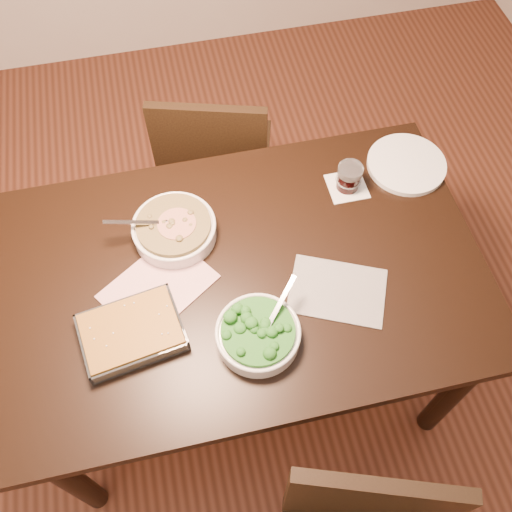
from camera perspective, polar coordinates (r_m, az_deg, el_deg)
ground at (r=2.33m, az=-0.94°, el=-10.84°), size 4.00×4.00×0.00m
table at (r=1.73m, az=-1.25°, el=-3.17°), size 1.40×0.90×0.75m
magazine_a at (r=1.64m, az=-9.75°, el=-3.03°), size 0.36×0.34×0.01m
magazine_b at (r=1.63m, az=8.15°, el=-3.46°), size 0.32×0.28×0.00m
coaster at (r=1.84m, az=9.08°, el=6.88°), size 0.12×0.12×0.00m
stew_bowl at (r=1.70m, az=-8.17°, el=2.71°), size 0.28×0.25×0.09m
broccoli_bowl at (r=1.52m, az=0.20°, el=-7.80°), size 0.23×0.23×0.09m
baking_dish at (r=1.57m, az=-12.34°, el=-7.45°), size 0.29×0.24×0.05m
wine_tumbler at (r=1.81m, az=9.29°, el=7.82°), size 0.08×0.08×0.09m
dinner_plate at (r=1.93m, az=14.81°, el=8.86°), size 0.25×0.25×0.02m
chair_far at (r=2.25m, az=-4.06°, el=9.49°), size 0.50×0.50×0.86m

